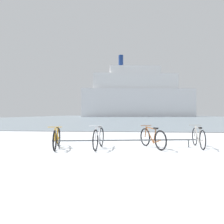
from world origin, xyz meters
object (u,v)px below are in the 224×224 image
Objects in this scene: bicycle_1 at (99,138)px; ferry_ship at (136,96)px; bicycle_3 at (198,137)px; bicycle_0 at (57,138)px; bicycle_2 at (152,138)px.

bicycle_1 is 76.70m from ferry_ship.
bicycle_1 is at bearing -171.83° from bicycle_3.
ferry_ship reaches higher than bicycle_0.
bicycle_1 reaches higher than bicycle_2.
bicycle_1 is 1.08× the size of bicycle_2.
ferry_ship is at bearing 89.52° from bicycle_3.
ferry_ship is at bearing 88.22° from bicycle_2.
ferry_ship is (5.78, 76.27, 8.23)m from bicycle_0.
bicycle_1 is at bearing -93.22° from ferry_ship.
bicycle_0 is at bearing -173.56° from bicycle_2.
bicycle_2 is 0.03× the size of ferry_ship.
bicycle_1 is at bearing -172.60° from bicycle_2.
ferry_ship is (2.36, 75.88, 8.24)m from bicycle_2.
bicycle_2 is (1.93, 0.25, -0.02)m from bicycle_1.
ferry_ship reaches higher than bicycle_1.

